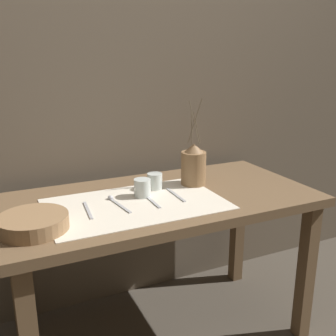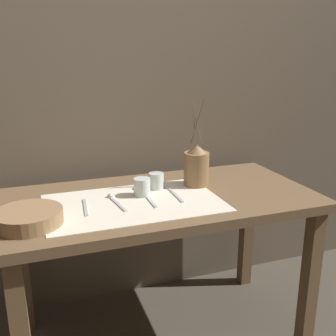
# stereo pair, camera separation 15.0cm
# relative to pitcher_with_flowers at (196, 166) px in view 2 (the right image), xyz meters

# --- Properties ---
(ground_plane) EXTENTS (12.00, 12.00, 0.00)m
(ground_plane) POSITION_rel_pitcher_with_flowers_xyz_m (-0.19, -0.08, -0.80)
(ground_plane) COLOR #473F35
(stone_wall_back) EXTENTS (7.00, 0.06, 2.40)m
(stone_wall_back) POSITION_rel_pitcher_with_flowers_xyz_m (-0.19, 0.36, 0.40)
(stone_wall_back) COLOR brown
(stone_wall_back) RESTS_ON ground_plane
(wooden_table) EXTENTS (1.32, 0.66, 0.70)m
(wooden_table) POSITION_rel_pitcher_with_flowers_xyz_m (-0.19, -0.08, -0.19)
(wooden_table) COLOR brown
(wooden_table) RESTS_ON ground_plane
(linen_cloth) EXTENTS (0.71, 0.43, 0.00)m
(linen_cloth) POSITION_rel_pitcher_with_flowers_xyz_m (-0.33, -0.12, -0.09)
(linen_cloth) COLOR beige
(linen_cloth) RESTS_ON wooden_table
(pitcher_with_flowers) EXTENTS (0.11, 0.11, 0.40)m
(pitcher_with_flowers) POSITION_rel_pitcher_with_flowers_xyz_m (0.00, 0.00, 0.00)
(pitcher_with_flowers) COLOR olive
(pitcher_with_flowers) RESTS_ON wooden_table
(wooden_bowl) EXTENTS (0.24, 0.24, 0.05)m
(wooden_bowl) POSITION_rel_pitcher_with_flowers_xyz_m (-0.73, -0.20, -0.06)
(wooden_bowl) COLOR #8E6B47
(wooden_bowl) RESTS_ON wooden_table
(glass_tumbler_near) EXTENTS (0.07, 0.07, 0.08)m
(glass_tumbler_near) POSITION_rel_pitcher_with_flowers_xyz_m (-0.27, -0.05, -0.05)
(glass_tumbler_near) COLOR silver
(glass_tumbler_near) RESTS_ON wooden_table
(glass_tumbler_far) EXTENTS (0.07, 0.07, 0.07)m
(glass_tumbler_far) POSITION_rel_pitcher_with_flowers_xyz_m (-0.19, 0.01, -0.05)
(glass_tumbler_far) COLOR silver
(glass_tumbler_far) RESTS_ON wooden_table
(fork_inner) EXTENTS (0.03, 0.18, 0.00)m
(fork_inner) POSITION_rel_pitcher_with_flowers_xyz_m (-0.52, -0.11, -0.09)
(fork_inner) COLOR #A8A8AD
(fork_inner) RESTS_ON wooden_table
(spoon_inner) EXTENTS (0.04, 0.19, 0.02)m
(spoon_inner) POSITION_rel_pitcher_with_flowers_xyz_m (-0.40, -0.06, -0.08)
(spoon_inner) COLOR #A8A8AD
(spoon_inner) RESTS_ON wooden_table
(fork_outer) EXTENTS (0.01, 0.18, 0.00)m
(fork_outer) POSITION_rel_pitcher_with_flowers_xyz_m (-0.26, -0.12, -0.09)
(fork_outer) COLOR #A8A8AD
(fork_outer) RESTS_ON wooden_table
(knife_center) EXTENTS (0.02, 0.18, 0.00)m
(knife_center) POSITION_rel_pitcher_with_flowers_xyz_m (-0.14, -0.10, -0.09)
(knife_center) COLOR #A8A8AD
(knife_center) RESTS_ON wooden_table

